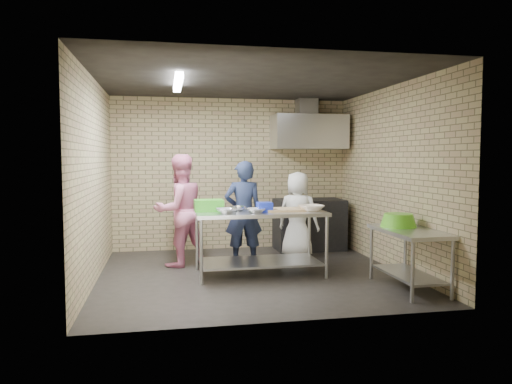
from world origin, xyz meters
TOP-DOWN VIEW (x-y plane):
  - floor at (0.00, 0.00)m, footprint 4.20×4.20m
  - ceiling at (0.00, 0.00)m, footprint 4.20×4.20m
  - back_wall at (0.00, 2.00)m, footprint 4.20×0.06m
  - front_wall at (0.00, -2.00)m, footprint 4.20×0.06m
  - left_wall at (-2.10, 0.00)m, footprint 0.06×4.00m
  - right_wall at (2.10, 0.00)m, footprint 0.06×4.00m
  - prep_table at (0.11, -0.02)m, footprint 1.80×0.90m
  - side_counter at (1.80, -1.10)m, footprint 0.60×1.20m
  - stove at (1.35, 1.65)m, footprint 1.20×0.70m
  - range_hood at (1.35, 1.70)m, footprint 1.30×0.60m
  - hood_duct at (1.35, 1.85)m, footprint 0.35×0.30m
  - wall_shelf at (1.65, 1.89)m, footprint 0.80×0.20m
  - fluorescent_fixture at (-1.00, 0.00)m, footprint 0.10×1.25m
  - green_crate at (-0.59, 0.10)m, footprint 0.40×0.30m
  - blue_tub at (0.16, -0.12)m, footprint 0.20×0.20m
  - cutting_board at (0.46, -0.04)m, footprint 0.55×0.42m
  - mixing_bowl_a at (-0.39, -0.22)m, footprint 0.32×0.32m
  - mixing_bowl_b at (-0.19, 0.03)m, footprint 0.25×0.25m
  - mixing_bowl_c at (0.01, -0.24)m, footprint 0.30×0.30m
  - ceramic_bowl at (0.81, -0.17)m, footprint 0.40×0.40m
  - green_basin at (1.78, -0.85)m, footprint 0.46×0.46m
  - bottle_red at (1.40, 1.89)m, footprint 0.07×0.07m
  - bottle_green at (1.80, 1.89)m, footprint 0.06×0.06m
  - man_navy at (-0.01, 0.63)m, footprint 0.58×0.39m
  - woman_pink at (-0.98, 0.75)m, footprint 1.02×0.94m
  - woman_white at (0.95, 0.98)m, footprint 0.82×0.76m

SIDE VIEW (x-z plane):
  - floor at x=0.00m, z-range 0.00..0.00m
  - side_counter at x=1.80m, z-range 0.00..0.75m
  - prep_table at x=0.11m, z-range 0.00..0.90m
  - stove at x=1.35m, z-range 0.00..0.90m
  - woman_white at x=0.95m, z-range 0.00..1.42m
  - man_navy at x=-0.01m, z-range 0.00..1.60m
  - green_basin at x=1.78m, z-range 0.75..0.92m
  - woman_pink at x=-0.98m, z-range 0.00..1.69m
  - cutting_board at x=0.46m, z-range 0.90..0.93m
  - mixing_bowl_c at x=0.01m, z-range 0.90..0.96m
  - mixing_bowl_b at x=-0.19m, z-range 0.90..0.97m
  - mixing_bowl_a at x=-0.39m, z-range 0.90..0.97m
  - ceramic_bowl at x=0.81m, z-range 0.90..0.98m
  - blue_tub at x=0.16m, z-range 0.90..1.03m
  - green_crate at x=-0.59m, z-range 0.90..1.06m
  - back_wall at x=0.00m, z-range 0.00..2.70m
  - front_wall at x=0.00m, z-range 0.00..2.70m
  - left_wall at x=-2.10m, z-range 0.00..2.70m
  - right_wall at x=2.10m, z-range 0.00..2.70m
  - wall_shelf at x=1.65m, z-range 1.90..1.94m
  - bottle_green at x=1.80m, z-range 1.94..2.09m
  - bottle_red at x=1.40m, z-range 1.94..2.12m
  - range_hood at x=1.35m, z-range 1.80..2.40m
  - hood_duct at x=1.35m, z-range 2.40..2.70m
  - fluorescent_fixture at x=-1.00m, z-range 2.60..2.68m
  - ceiling at x=0.00m, z-range 2.70..2.70m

